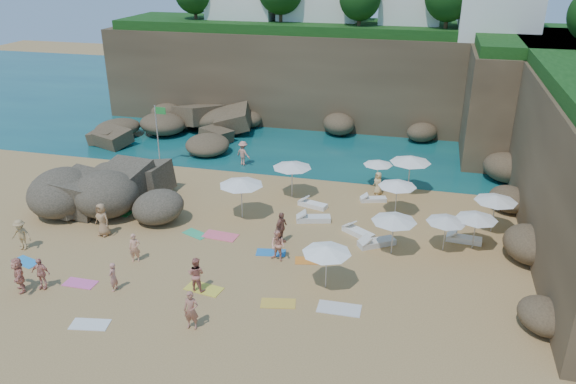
% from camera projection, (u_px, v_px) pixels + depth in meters
% --- Properties ---
extents(ground, '(120.00, 120.00, 0.00)m').
position_uv_depth(ground, '(239.00, 243.00, 30.51)').
color(ground, tan).
rests_on(ground, ground).
extents(seawater, '(120.00, 120.00, 0.00)m').
position_uv_depth(seawater, '(334.00, 105.00, 57.15)').
color(seawater, '#0C4751').
rests_on(seawater, ground).
extents(cliff_back, '(44.00, 8.00, 8.00)m').
position_uv_depth(cliff_back, '(348.00, 77.00, 50.66)').
color(cliff_back, brown).
rests_on(cliff_back, ground).
extents(cliff_corner, '(10.00, 12.00, 8.00)m').
position_uv_depth(cliff_corner, '(533.00, 101.00, 42.83)').
color(cliff_corner, brown).
rests_on(cliff_corner, ground).
extents(rock_promontory, '(12.00, 7.00, 2.00)m').
position_uv_depth(rock_promontory, '(177.00, 139.00, 47.21)').
color(rock_promontory, brown).
rests_on(rock_promontory, ground).
extents(marina_masts, '(3.10, 0.10, 6.00)m').
position_uv_depth(marina_masts, '(182.00, 68.00, 59.68)').
color(marina_masts, white).
rests_on(marina_masts, ground).
extents(rock_outcrop, '(8.35, 7.13, 2.86)m').
position_uv_depth(rock_outcrop, '(126.00, 206.00, 34.93)').
color(rock_outcrop, brown).
rests_on(rock_outcrop, ground).
extents(flag_pole, '(0.87, 0.09, 4.45)m').
position_uv_depth(flag_pole, '(159.00, 127.00, 40.59)').
color(flag_pole, silver).
rests_on(flag_pole, ground).
extents(parasol_0, '(1.97, 1.97, 1.86)m').
position_uv_depth(parasol_0, '(378.00, 163.00, 37.12)').
color(parasol_0, silver).
rests_on(parasol_0, ground).
extents(parasol_1, '(2.51, 2.51, 2.37)m').
position_uv_depth(parasol_1, '(292.00, 165.00, 35.43)').
color(parasol_1, silver).
rests_on(parasol_1, ground).
extents(parasol_2, '(2.29, 2.29, 2.17)m').
position_uv_depth(parasol_2, '(397.00, 184.00, 33.10)').
color(parasol_2, silver).
rests_on(parasol_2, ground).
extents(parasol_3, '(2.64, 2.64, 2.50)m').
position_uv_depth(parasol_3, '(411.00, 159.00, 35.99)').
color(parasol_3, silver).
rests_on(parasol_3, ground).
extents(parasol_4, '(2.10, 2.10, 1.99)m').
position_uv_depth(parasol_4, '(447.00, 219.00, 29.12)').
color(parasol_4, silver).
rests_on(parasol_4, ground).
extents(parasol_5, '(2.62, 2.62, 2.48)m').
position_uv_depth(parasol_5, '(241.00, 182.00, 32.58)').
color(parasol_5, silver).
rests_on(parasol_5, ground).
extents(parasol_7, '(2.19, 2.19, 2.07)m').
position_uv_depth(parasol_7, '(477.00, 216.00, 29.28)').
color(parasol_7, silver).
rests_on(parasol_7, ground).
extents(parasol_8, '(2.36, 2.36, 2.23)m').
position_uv_depth(parasol_8, '(496.00, 198.00, 31.01)').
color(parasol_8, silver).
rests_on(parasol_8, ground).
extents(parasol_9, '(2.36, 2.36, 2.23)m').
position_uv_depth(parasol_9, '(394.00, 218.00, 28.73)').
color(parasol_9, silver).
rests_on(parasol_9, ground).
extents(parasol_11, '(2.33, 2.33, 2.20)m').
position_uv_depth(parasol_11, '(327.00, 249.00, 25.81)').
color(parasol_11, silver).
rests_on(parasol_11, ground).
extents(lounger_0, '(2.11, 1.18, 0.31)m').
position_uv_depth(lounger_0, '(313.00, 219.00, 32.93)').
color(lounger_0, silver).
rests_on(lounger_0, ground).
extents(lounger_1, '(1.73, 1.01, 0.26)m').
position_uv_depth(lounger_1, '(373.00, 199.00, 35.52)').
color(lounger_1, white).
rests_on(lounger_1, ground).
extents(lounger_2, '(1.92, 0.77, 0.29)m').
position_uv_depth(lounger_2, '(464.00, 239.00, 30.64)').
color(lounger_2, white).
rests_on(lounger_2, ground).
extents(lounger_3, '(1.92, 1.10, 0.28)m').
position_uv_depth(lounger_3, '(313.00, 205.00, 34.76)').
color(lounger_3, white).
rests_on(lounger_3, ground).
extents(lounger_4, '(1.97, 1.63, 0.30)m').
position_uv_depth(lounger_4, '(358.00, 232.00, 31.35)').
color(lounger_4, white).
rests_on(lounger_4, ground).
extents(lounger_5, '(2.08, 1.69, 0.32)m').
position_uv_depth(lounger_5, '(377.00, 243.00, 30.25)').
color(lounger_5, silver).
rests_on(lounger_5, ground).
extents(towel_0, '(1.64, 1.14, 0.03)m').
position_uv_depth(towel_0, '(26.00, 262.00, 28.70)').
color(towel_0, '#278AD1').
rests_on(towel_0, ground).
extents(towel_1, '(1.56, 0.79, 0.03)m').
position_uv_depth(towel_1, '(80.00, 283.00, 26.86)').
color(towel_1, pink).
rests_on(towel_1, ground).
extents(towel_3, '(1.65, 1.26, 0.03)m').
position_uv_depth(towel_3, '(196.00, 234.00, 31.49)').
color(towel_3, '#33B376').
rests_on(towel_3, ground).
extents(towel_4, '(1.87, 1.15, 0.03)m').
position_uv_depth(towel_4, '(204.00, 289.00, 26.44)').
color(towel_4, yellow).
rests_on(towel_4, ground).
extents(towel_5, '(1.74, 1.09, 0.03)m').
position_uv_depth(towel_5, '(90.00, 324.00, 23.93)').
color(towel_5, silver).
rests_on(towel_5, ground).
extents(towel_8, '(1.65, 1.02, 0.03)m').
position_uv_depth(towel_8, '(271.00, 253.00, 29.57)').
color(towel_8, '#2374BF').
rests_on(towel_8, ground).
extents(towel_9, '(1.99, 1.12, 0.03)m').
position_uv_depth(towel_9, '(220.00, 236.00, 31.28)').
color(towel_9, '#FD627B').
rests_on(towel_9, ground).
extents(towel_10, '(1.67, 1.09, 0.03)m').
position_uv_depth(towel_10, '(310.00, 260.00, 28.82)').
color(towel_10, orange).
rests_on(towel_10, ground).
extents(towel_11, '(1.84, 1.02, 0.03)m').
position_uv_depth(towel_11, '(118.00, 212.00, 34.07)').
color(towel_11, green).
rests_on(towel_11, ground).
extents(towel_12, '(1.70, 1.08, 0.03)m').
position_uv_depth(towel_12, '(278.00, 303.00, 25.35)').
color(towel_12, gold).
rests_on(towel_12, ground).
extents(towel_13, '(1.95, 1.00, 0.03)m').
position_uv_depth(towel_13, '(339.00, 309.00, 24.98)').
color(towel_13, silver).
rests_on(towel_13, ground).
extents(person_stand_0, '(0.66, 0.55, 1.54)m').
position_uv_depth(person_stand_0, '(135.00, 248.00, 28.49)').
color(person_stand_0, tan).
rests_on(person_stand_0, ground).
extents(person_stand_1, '(0.88, 0.71, 1.71)m').
position_uv_depth(person_stand_1, '(196.00, 274.00, 26.03)').
color(person_stand_1, '#C06E60').
rests_on(person_stand_1, ground).
extents(person_stand_2, '(1.28, 0.95, 1.84)m').
position_uv_depth(person_stand_2, '(243.00, 153.00, 41.14)').
color(person_stand_2, tan).
rests_on(person_stand_2, ground).
extents(person_stand_3, '(0.74, 1.14, 1.80)m').
position_uv_depth(person_stand_3, '(281.00, 228.00, 30.24)').
color(person_stand_3, '#915948').
rests_on(person_stand_3, ground).
extents(person_stand_4, '(0.79, 0.83, 1.52)m').
position_uv_depth(person_stand_4, '(378.00, 183.00, 36.32)').
color(person_stand_4, '#E2B876').
rests_on(person_stand_4, ground).
extents(person_stand_5, '(1.48, 0.90, 1.54)m').
position_uv_depth(person_stand_5, '(148.00, 180.00, 36.86)').
color(person_stand_5, tan).
rests_on(person_stand_5, ground).
extents(person_stand_6, '(0.36, 0.53, 1.45)m').
position_uv_depth(person_stand_6, '(113.00, 277.00, 26.07)').
color(person_stand_6, tan).
rests_on(person_stand_6, ground).
extents(person_lie_0, '(1.22, 1.77, 0.45)m').
position_uv_depth(person_lie_0, '(23.00, 246.00, 29.82)').
color(person_lie_0, tan).
rests_on(person_lie_0, ground).
extents(person_lie_1, '(1.03, 1.63, 0.38)m').
position_uv_depth(person_lie_1, '(43.00, 285.00, 26.43)').
color(person_lie_1, '#E29580').
rests_on(person_lie_1, ground).
extents(person_lie_2, '(1.35, 2.06, 0.50)m').
position_uv_depth(person_lie_2, '(104.00, 231.00, 31.28)').
color(person_lie_2, '#A87D54').
rests_on(person_lie_2, ground).
extents(person_lie_3, '(2.34, 2.33, 0.46)m').
position_uv_depth(person_lie_3, '(21.00, 287.00, 26.21)').
color(person_lie_3, tan).
rests_on(person_lie_3, ground).
extents(person_lie_4, '(0.80, 1.80, 0.42)m').
position_uv_depth(person_lie_4, '(192.00, 324.00, 23.64)').
color(person_lie_4, '#A96954').
rests_on(person_lie_4, ground).
extents(person_lie_5, '(1.22, 1.80, 0.62)m').
position_uv_depth(person_lie_5, '(278.00, 255.00, 28.73)').
color(person_lie_5, '#EBA086').
rests_on(person_lie_5, ground).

